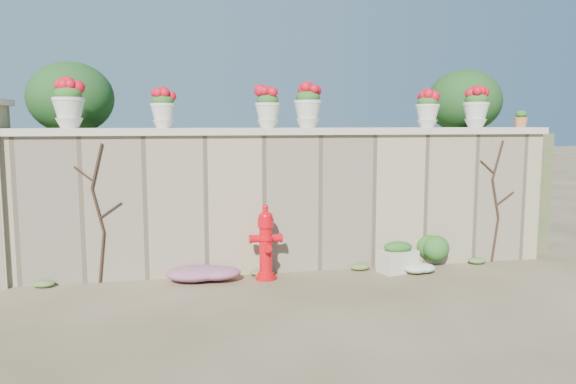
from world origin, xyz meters
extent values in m
plane|color=#4E4027|center=(0.00, 0.00, 0.00)|extent=(80.00, 80.00, 0.00)
cube|color=#9A8967|center=(0.00, 1.80, 1.00)|extent=(8.00, 0.40, 2.00)
cube|color=beige|center=(0.00, 1.80, 2.05)|extent=(8.10, 0.52, 0.10)
cube|color=#384C23|center=(0.00, 5.00, 1.00)|extent=(9.00, 6.00, 2.00)
ellipsoid|color=#143814|center=(-3.20, 3.00, 2.55)|extent=(1.30, 1.30, 1.10)
ellipsoid|color=#143814|center=(3.40, 3.00, 2.55)|extent=(1.30, 1.30, 1.10)
cylinder|color=black|center=(-2.66, 1.58, 0.35)|extent=(0.12, 0.04, 0.70)
cylinder|color=black|center=(-2.69, 1.58, 1.00)|extent=(0.17, 0.04, 0.61)
cylinder|color=black|center=(-2.67, 1.58, 1.60)|extent=(0.18, 0.04, 0.61)
cylinder|color=black|center=(-2.52, 1.58, 1.00)|extent=(0.30, 0.02, 0.22)
cylinder|color=black|center=(-2.85, 1.58, 1.50)|extent=(0.25, 0.02, 0.21)
cylinder|color=black|center=(3.24, 1.58, 0.35)|extent=(0.12, 0.04, 0.70)
cylinder|color=black|center=(3.22, 1.58, 1.00)|extent=(0.17, 0.04, 0.61)
cylinder|color=black|center=(3.23, 1.58, 1.60)|extent=(0.18, 0.04, 0.61)
cylinder|color=black|center=(3.38, 1.58, 1.00)|extent=(0.30, 0.02, 0.22)
cylinder|color=black|center=(3.05, 1.58, 1.50)|extent=(0.25, 0.02, 0.21)
cylinder|color=red|center=(-0.44, 1.31, 0.03)|extent=(0.30, 0.30, 0.05)
cylinder|color=red|center=(-0.44, 1.31, 0.42)|extent=(0.18, 0.18, 0.65)
cylinder|color=red|center=(-0.44, 1.31, 0.58)|extent=(0.22, 0.22, 0.04)
cylinder|color=red|center=(-0.44, 1.31, 0.80)|extent=(0.22, 0.22, 0.13)
ellipsoid|color=red|center=(-0.44, 1.31, 0.91)|extent=(0.20, 0.20, 0.15)
cylinder|color=red|center=(-0.44, 1.31, 0.99)|extent=(0.07, 0.07, 0.11)
cylinder|color=red|center=(-0.59, 1.31, 0.58)|extent=(0.15, 0.11, 0.11)
cylinder|color=red|center=(-0.30, 1.31, 0.58)|extent=(0.15, 0.11, 0.11)
cylinder|color=red|center=(-0.44, 1.20, 0.47)|extent=(0.10, 0.11, 0.09)
cube|color=beige|center=(1.51, 1.31, 0.16)|extent=(0.61, 0.45, 0.32)
ellipsoid|color=#1E5119|center=(1.51, 1.31, 0.37)|extent=(0.47, 0.36, 0.16)
ellipsoid|color=#1E5119|center=(2.23, 1.55, 0.32)|extent=(0.67, 0.60, 0.64)
ellipsoid|color=#CC289F|center=(-1.28, 1.35, 0.13)|extent=(1.01, 0.67, 0.27)
ellipsoid|color=white|center=(1.76, 1.14, 0.09)|extent=(0.48, 0.38, 0.17)
ellipsoid|color=#1E5119|center=(-3.03, 1.80, 2.55)|extent=(0.36, 0.36, 0.22)
ellipsoid|color=red|center=(-3.03, 1.80, 2.65)|extent=(0.32, 0.32, 0.23)
ellipsoid|color=#1E5119|center=(-1.80, 1.80, 2.48)|extent=(0.30, 0.30, 0.18)
ellipsoid|color=red|center=(-1.80, 1.80, 2.55)|extent=(0.26, 0.26, 0.19)
ellipsoid|color=#1E5119|center=(-0.33, 1.80, 2.49)|extent=(0.32, 0.32, 0.19)
ellipsoid|color=red|center=(-0.33, 1.80, 2.57)|extent=(0.28, 0.28, 0.20)
ellipsoid|color=#1E5119|center=(0.27, 1.80, 2.54)|extent=(0.35, 0.35, 0.21)
ellipsoid|color=red|center=(0.27, 1.80, 2.63)|extent=(0.31, 0.31, 0.22)
ellipsoid|color=#1E5119|center=(2.14, 1.80, 2.49)|extent=(0.31, 0.31, 0.19)
ellipsoid|color=red|center=(2.14, 1.80, 2.57)|extent=(0.27, 0.27, 0.20)
ellipsoid|color=#1E5119|center=(2.95, 1.80, 2.53)|extent=(0.34, 0.34, 0.21)
ellipsoid|color=red|center=(2.95, 1.80, 2.62)|extent=(0.30, 0.30, 0.21)
ellipsoid|color=#1E5119|center=(3.73, 1.80, 2.30)|extent=(0.18, 0.18, 0.12)
camera|label=1|loc=(-1.66, -6.23, 2.18)|focal=35.00mm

